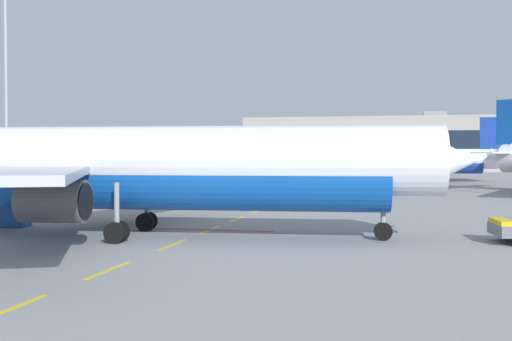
{
  "coord_description": "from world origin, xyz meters",
  "views": [
    {
      "loc": [
        29.46,
        -14.91,
        4.68
      ],
      "look_at": [
        19.84,
        26.5,
        3.53
      ],
      "focal_mm": 44.43,
      "sensor_mm": 36.0,
      "label": 1
    }
  ],
  "objects_px": {
    "airliner_mid_left": "(419,161)",
    "uld_cargo_container": "(15,214)",
    "apron_light_mast_near": "(6,66)",
    "airliner_foreground": "(157,166)"
  },
  "relations": [
    {
      "from": "airliner_foreground",
      "to": "apron_light_mast_near",
      "type": "bearing_deg",
      "value": 134.41
    },
    {
      "from": "airliner_mid_left",
      "to": "uld_cargo_container",
      "type": "relative_size",
      "value": 16.67
    },
    {
      "from": "airliner_foreground",
      "to": "apron_light_mast_near",
      "type": "distance_m",
      "value": 47.19
    },
    {
      "from": "airliner_mid_left",
      "to": "apron_light_mast_near",
      "type": "xyz_separation_m",
      "value": [
        -48.17,
        -43.64,
        11.55
      ]
    },
    {
      "from": "apron_light_mast_near",
      "to": "airliner_foreground",
      "type": "bearing_deg",
      "value": -45.59
    },
    {
      "from": "uld_cargo_container",
      "to": "apron_light_mast_near",
      "type": "bearing_deg",
      "value": 125.25
    },
    {
      "from": "airliner_foreground",
      "to": "airliner_mid_left",
      "type": "distance_m",
      "value": 78.09
    },
    {
      "from": "airliner_foreground",
      "to": "airliner_mid_left",
      "type": "relative_size",
      "value": 1.15
    },
    {
      "from": "airliner_foreground",
      "to": "uld_cargo_container",
      "type": "relative_size",
      "value": 19.11
    },
    {
      "from": "uld_cargo_container",
      "to": "apron_light_mast_near",
      "type": "distance_m",
      "value": 39.77
    }
  ]
}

